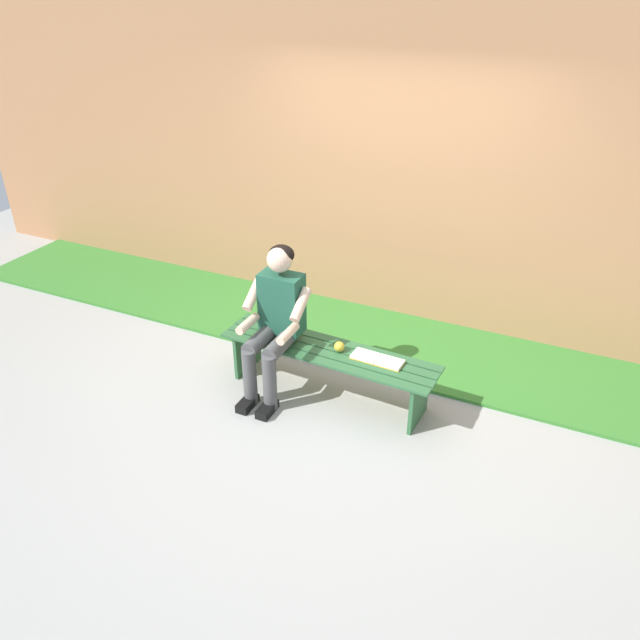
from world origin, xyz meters
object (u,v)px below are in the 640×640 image
bench_near (328,360)px  person_seated (275,318)px  apple (339,347)px  book_open (377,359)px

bench_near → person_seated: (0.42, 0.10, 0.34)m
apple → person_seated: bearing=13.1°
apple → book_open: (-0.32, -0.00, -0.03)m
book_open → person_seated: bearing=11.0°
bench_near → book_open: book_open is taller
person_seated → book_open: (-0.82, -0.12, -0.24)m
person_seated → apple: size_ratio=14.78×
person_seated → apple: (-0.50, -0.12, -0.20)m
apple → book_open: 0.32m
person_seated → book_open: 0.87m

